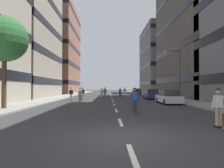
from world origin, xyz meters
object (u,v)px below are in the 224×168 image
parked_car_mid (151,94)px  skater_9 (135,99)px  parked_car_near (168,97)px  streetlamp_right (177,69)px  skater_6 (83,93)px  parked_car_far (136,92)px  skater_8 (80,94)px  skater_1 (71,93)px  skater_2 (218,105)px  skater_7 (125,91)px  street_tree_near (5,39)px  skater_3 (102,92)px  skater_4 (105,92)px  skater_10 (83,91)px  skater_0 (105,91)px  skater_5 (120,92)px

parked_car_mid → skater_9: bearing=-106.6°
parked_car_near → skater_9: skater_9 is taller
streetlamp_right → skater_6: bearing=164.3°
parked_car_far → skater_8: skater_8 is taller
skater_1 → skater_2: same height
skater_7 → skater_2: bearing=-88.5°
street_tree_near → streetlamp_right: size_ratio=1.14×
parked_car_mid → street_tree_near: 20.93m
parked_car_mid → skater_3: (-7.63, 1.40, 0.32)m
skater_4 → street_tree_near: bearing=-111.2°
parked_car_near → skater_2: (-1.67, -12.39, 0.29)m
skater_8 → skater_6: bearing=93.1°
parked_car_far → street_tree_near: street_tree_near is taller
skater_10 → skater_9: bearing=-74.9°
street_tree_near → parked_car_near: bearing=19.9°
parked_car_mid → skater_1: size_ratio=2.47×
skater_2 → skater_6: (-8.64, 19.52, 0.00)m
skater_0 → skater_8: bearing=-98.7°
parked_car_near → skater_10: (-11.67, 17.93, 0.29)m
skater_0 → parked_car_near: bearing=-70.7°
skater_10 → skater_0: bearing=34.0°
skater_8 → street_tree_near: bearing=-120.3°
skater_5 → skater_7: bearing=80.3°
skater_3 → skater_4: bearing=84.2°
skater_2 → skater_7: bearing=91.5°
parked_car_far → skater_3: size_ratio=2.47×
skater_2 → skater_9: same height
street_tree_near → skater_7: (12.32, 30.24, -4.64)m
parked_car_mid → street_tree_near: (-14.94, -13.80, 4.96)m
parked_car_far → streetlamp_right: bearing=-83.6°
skater_5 → parked_car_far: bearing=64.0°
parked_car_near → skater_4: skater_4 is taller
parked_car_near → parked_car_mid: same height
parked_car_near → skater_3: 12.43m
skater_2 → skater_5: bearing=95.7°
parked_car_mid → streetlamp_right: size_ratio=0.68×
parked_car_near → skater_1: size_ratio=2.47×
parked_car_mid → skater_10: (-11.67, 9.53, 0.29)m
parked_car_mid → skater_7: (-2.62, 16.44, 0.32)m
skater_1 → skater_7: 22.07m
skater_6 → skater_2: bearing=-66.1°
skater_6 → skater_7: (7.69, 17.71, 0.03)m
parked_car_far → skater_0: (-7.32, -2.76, 0.32)m
skater_6 → skater_7: 19.31m
parked_car_near → skater_3: size_ratio=2.47×
skater_5 → skater_9: bearing=-91.0°
parked_car_mid → skater_2: (-1.67, -20.79, 0.29)m
skater_10 → parked_car_near: bearing=-56.9°
streetlamp_right → skater_5: 13.27m
street_tree_near → skater_4: size_ratio=4.16×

